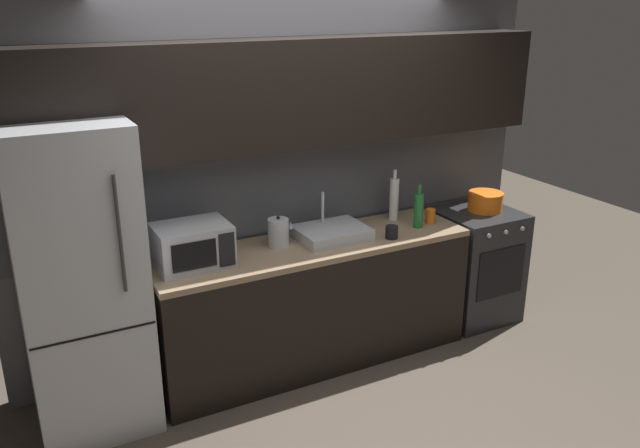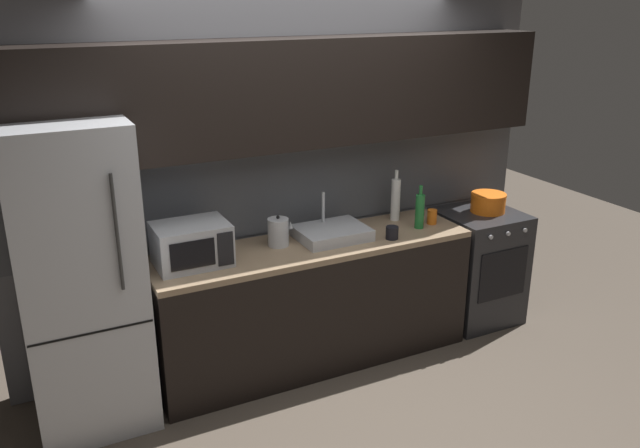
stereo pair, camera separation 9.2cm
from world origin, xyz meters
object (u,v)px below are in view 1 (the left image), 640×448
Objects in this scene: wine_bottle_green at (419,210)px; cooking_pot at (485,201)px; mug_dark at (392,232)px; oven_range at (474,264)px; kettle at (279,232)px; refrigerator at (81,282)px; mug_orange at (430,216)px; wine_bottle_white at (394,198)px; microwave at (192,245)px.

wine_bottle_green is 1.18× the size of cooking_pot.
mug_dark is (-0.30, -0.10, -0.09)m from wine_bottle_green.
cooking_pot is (0.06, 0.00, 0.52)m from oven_range.
oven_range is 3.31× the size of cooking_pot.
kettle is (-1.69, 0.07, 0.55)m from oven_range.
refrigerator is 2.48m from mug_orange.
mug_orange reaches higher than oven_range.
oven_range is 1.07m from mug_dark.
oven_range is 2.33× the size of wine_bottle_white.
refrigerator is 20.93× the size of mug_dark.
microwave is 1.61m from wine_bottle_white.
refrigerator reaches higher than mug_orange.
wine_bottle_white is 0.78m from cooking_pot.
mug_orange is (2.48, -0.03, 0.01)m from refrigerator.
microwave reaches higher than oven_range.
oven_range is at bearing 3.85° from mug_orange.
microwave is at bearing -174.84° from wine_bottle_white.
kettle is at bearing 162.38° from mug_dark.
wine_bottle_green is (-0.64, -0.07, 0.58)m from oven_range.
kettle is at bearing 172.41° from wine_bottle_green.
wine_bottle_green is (1.67, -0.09, -0.00)m from microwave.
microwave is 1.38m from mug_dark.
kettle is 1.75m from cooking_pot.
microwave is at bearing 1.55° from refrigerator.
wine_bottle_white is at bearing 134.65° from mug_orange.
refrigerator is at bearing 179.98° from oven_range.
mug_dark is 0.33× the size of cooking_pot.
wine_bottle_white is (2.29, 0.16, 0.12)m from refrigerator.
cooking_pot is at bearing 5.53° from wine_bottle_green.
wine_bottle_green is at bearing -166.71° from mug_orange.
microwave reaches higher than mug_dark.
microwave is (0.68, 0.02, 0.10)m from refrigerator.
kettle is 2.39× the size of mug_dark.
mug_orange is at bearing -5.19° from kettle.
kettle reaches higher than oven_range.
mug_dark is at bearing -170.44° from cooking_pot.
oven_range is 4.20× the size of kettle.
wine_bottle_white reaches higher than kettle.
wine_bottle_green is 2.96× the size of mug_orange.
refrigerator is 4.86× the size of wine_bottle_white.
wine_bottle_green is at bearing 18.55° from mug_dark.
refrigerator reaches higher than microwave.
oven_range is 8.32× the size of mug_orange.
wine_bottle_green is (2.35, -0.07, 0.09)m from refrigerator.
cooking_pot is at bearing -2.40° from kettle.
wine_bottle_green is 0.70m from cooking_pot.
cooking_pot is (2.36, -0.02, -0.06)m from microwave.
microwave is at bearing -174.90° from kettle.
kettle is at bearing 3.24° from refrigerator.
wine_bottle_white is at bearing 167.76° from cooking_pot.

